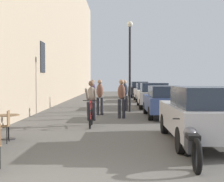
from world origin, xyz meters
TOP-DOWN VIEW (x-y plane):
  - cafe_table_far at (-2.24, 4.94)m, footprint 0.64×0.64m
  - cafe_chair_far_toward_street at (-2.16, 4.39)m, footprint 0.43×0.43m
  - cyclist_on_bicycle at (-0.03, 7.71)m, footprint 0.52×1.76m
  - pedestrian_near at (1.15, 10.18)m, footprint 0.36×0.27m
  - pedestrian_mid at (0.10, 11.61)m, footprint 0.36×0.27m
  - pedestrian_far at (1.39, 13.70)m, footprint 0.36×0.26m
  - pedestrian_furthest at (-0.57, 16.26)m, footprint 0.38×0.30m
  - street_lamp at (1.65, 13.23)m, footprint 0.32×0.32m
  - parked_car_nearest at (3.29, 4.45)m, footprint 1.89×4.40m
  - parked_car_second at (3.17, 10.69)m, footprint 1.77×4.12m
  - parked_car_third at (3.20, 15.90)m, footprint 1.91×4.38m
  - parked_car_fourth at (3.29, 21.98)m, footprint 1.78×4.19m
  - parked_car_fifth at (3.12, 27.93)m, footprint 1.95×4.41m
  - parked_motorcycle at (2.47, 2.25)m, footprint 0.62×2.15m

SIDE VIEW (x-z plane):
  - parked_motorcycle at x=2.47m, z-range -0.05..0.86m
  - cafe_chair_far_toward_street at x=-2.16m, z-range 0.07..0.96m
  - cafe_table_far at x=-2.24m, z-range 0.16..0.88m
  - parked_car_second at x=3.17m, z-range 0.03..1.49m
  - parked_car_fourth at x=3.29m, z-range 0.03..1.52m
  - parked_car_third at x=3.20m, z-range 0.03..1.58m
  - parked_car_fifth at x=3.12m, z-range 0.03..1.58m
  - parked_car_nearest at x=3.29m, z-range 0.03..1.59m
  - cyclist_on_bicycle at x=-0.03m, z-range -0.06..1.68m
  - pedestrian_far at x=1.39m, z-range 0.11..1.84m
  - pedestrian_furthest at x=-0.57m, z-range 0.11..1.85m
  - pedestrian_mid at x=0.10m, z-range 0.11..1.86m
  - pedestrian_near at x=1.15m, z-range 0.11..1.87m
  - street_lamp at x=1.65m, z-range 0.66..5.56m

